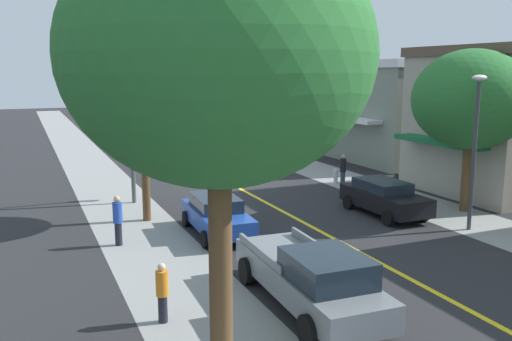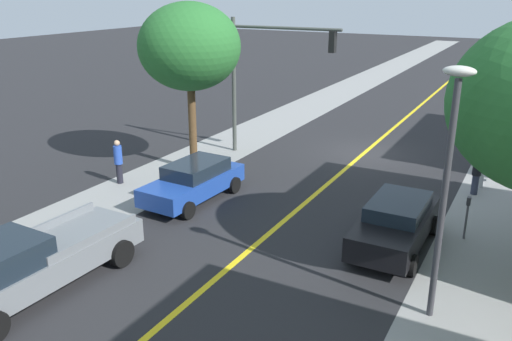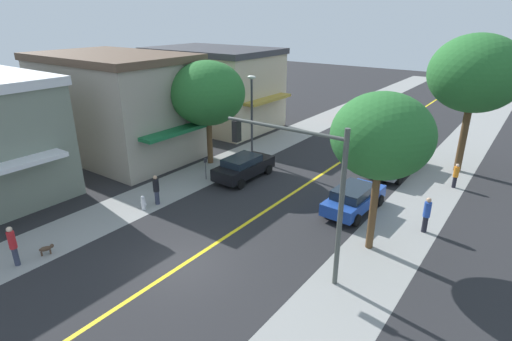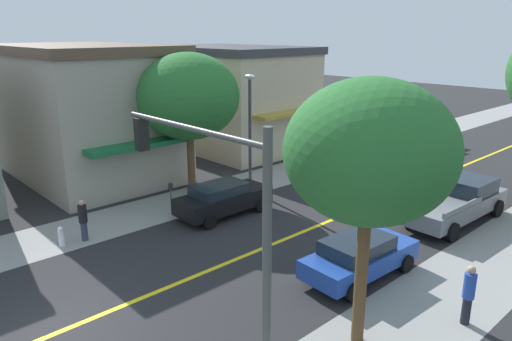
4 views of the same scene
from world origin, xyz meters
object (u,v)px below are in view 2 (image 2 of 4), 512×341
Objects in this scene: street_tree_left_near at (189,47)px; small_dog at (492,146)px; pedestrian_red_shirt at (502,128)px; pedestrian_blue_shirt at (118,160)px; fire_hydrant at (481,178)px; grey_pickup_truck at (30,263)px; parking_meter at (467,212)px; blue_sedan_right_curb at (194,181)px; black_sedan_left_curb at (396,223)px; traffic_light_mast at (265,65)px; street_lamp at (447,169)px; pedestrian_black_shirt at (477,172)px.

street_tree_left_near reaches higher than small_dog.
pedestrian_red_shirt is 18.81m from pedestrian_blue_shirt.
fire_hydrant is 16.95m from grey_pickup_truck.
parking_meter is at bearing -68.14° from pedestrian_red_shirt.
street_tree_left_near is 1.58× the size of blue_sedan_right_curb.
black_sedan_left_curb is 2.46× the size of pedestrian_blue_shirt.
grey_pickup_truck is (9.42, 14.08, 0.49)m from fire_hydrant.
traffic_light_mast is 3.45× the size of pedestrian_red_shirt.
parking_meter is 2.32× the size of small_dog.
pedestrian_blue_shirt is 17.84m from small_dog.
fire_hydrant is 0.13× the size of street_lamp.
black_sedan_left_curb is at bearing 40.88° from parking_meter.
grey_pickup_truck is at bearing -141.25° from pedestrian_blue_shirt.
traffic_light_mast is 13.91m from street_lamp.
pedestrian_blue_shirt is (3.79, -7.53, 0.09)m from grey_pickup_truck.
pedestrian_black_shirt is at bearing 23.73° from small_dog.
small_dog is at bearing -89.25° from fire_hydrant.
traffic_light_mast is at bearing 45.77° from pedestrian_black_shirt.
street_tree_left_near is 12.58m from parking_meter.
small_dog is at bearing 172.64° from black_sedan_left_curb.
parking_meter is 0.23× the size of grey_pickup_truck.
blue_sedan_right_curb is at bearing 34.97° from fire_hydrant.
street_lamp reaches higher than parking_meter.
parking_meter is 10.74m from small_dog.
street_lamp is 10.53m from blue_sedan_right_curb.
street_lamp is at bearing 28.37° from black_sedan_left_curb.
blue_sedan_right_curb is at bearing -91.38° from black_sedan_left_curb.
traffic_light_mast reaches higher than grey_pickup_truck.
street_lamp is at bearing -45.27° from traffic_light_mast.
parking_meter is at bearing 172.10° from street_tree_left_near.
pedestrian_blue_shirt is at bearing -87.99° from blue_sedan_right_curb.
fire_hydrant is at bearing -46.73° from pedestrian_black_shirt.
fire_hydrant is 1.04m from pedestrian_black_shirt.
black_sedan_left_curb is at bearing 91.12° from blue_sedan_right_curb.
black_sedan_left_curb reaches higher than fire_hydrant.
traffic_light_mast is 3.69× the size of pedestrian_black_shirt.
black_sedan_left_curb is 2.62× the size of pedestrian_black_shirt.
pedestrian_red_shirt reaches higher than fire_hydrant.
street_lamp is 10.66m from grey_pickup_truck.
traffic_light_mast reaches higher than black_sedan_left_curb.
parking_meter is 0.32× the size of blue_sedan_right_curb.
street_tree_left_near reaches higher than blue_sedan_right_curb.
black_sedan_left_curb is 2.44× the size of pedestrian_red_shirt.
traffic_light_mast is at bearing -45.27° from street_lamp.
black_sedan_left_curb is at bearing -79.33° from pedestrian_blue_shirt.
pedestrian_blue_shirt is (3.44, 6.34, -3.35)m from traffic_light_mast.
pedestrian_black_shirt is at bearing -70.05° from pedestrian_red_shirt.
pedestrian_red_shirt is at bearing -91.49° from fire_hydrant.
pedestrian_red_shirt reaches higher than grey_pickup_truck.
street_lamp is (-9.79, 9.88, -0.53)m from traffic_light_mast.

